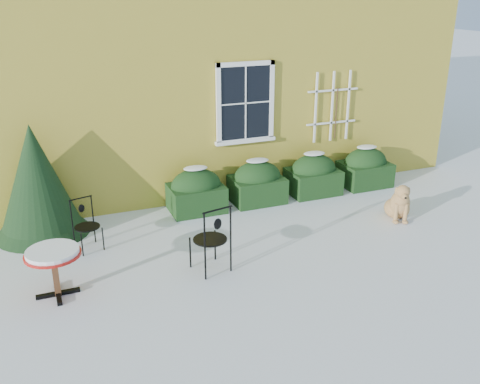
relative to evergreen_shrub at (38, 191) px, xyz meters
name	(u,v)px	position (x,y,z in m)	size (l,w,h in m)	color
ground	(263,266)	(3.17, -2.59, -0.80)	(80.00, 80.00, 0.00)	white
house	(151,26)	(3.17, 4.40, 2.41)	(12.40, 8.40, 6.40)	gold
hedge_row	(286,179)	(4.82, -0.04, -0.40)	(4.95, 0.80, 0.91)	black
evergreen_shrub	(38,191)	(0.00, 0.00, 0.00)	(1.65, 1.65, 2.00)	black
bistro_table	(53,258)	(0.08, -2.28, -0.20)	(0.78, 0.78, 0.73)	black
patio_chair_near	(212,238)	(2.37, -2.42, -0.25)	(0.59, 0.58, 1.10)	black
patio_chair_far	(86,225)	(0.67, -0.92, -0.37)	(0.48, 0.47, 0.87)	black
dog	(399,204)	(6.30, -1.87, -0.50)	(0.65, 0.81, 0.76)	tan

